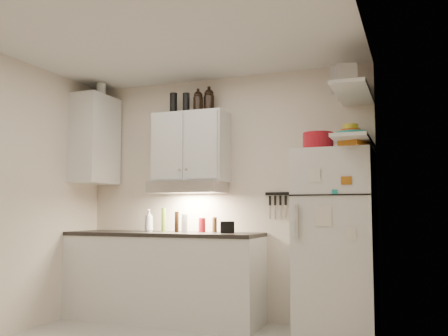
% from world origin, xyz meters
% --- Properties ---
extents(ceiling, '(3.20, 3.00, 0.02)m').
position_xyz_m(ceiling, '(0.00, 0.00, 2.61)').
color(ceiling, silver).
rests_on(ceiling, ground).
extents(back_wall, '(3.20, 0.02, 2.60)m').
position_xyz_m(back_wall, '(0.00, 1.51, 1.30)').
color(back_wall, beige).
rests_on(back_wall, ground).
extents(right_wall, '(0.02, 3.00, 2.60)m').
position_xyz_m(right_wall, '(1.61, 0.00, 1.30)').
color(right_wall, beige).
rests_on(right_wall, ground).
extents(base_cabinet, '(2.10, 0.60, 0.88)m').
position_xyz_m(base_cabinet, '(-0.55, 1.20, 0.44)').
color(base_cabinet, silver).
rests_on(base_cabinet, floor).
extents(countertop, '(2.10, 0.62, 0.04)m').
position_xyz_m(countertop, '(-0.55, 1.20, 0.90)').
color(countertop, black).
rests_on(countertop, base_cabinet).
extents(upper_cabinet, '(0.80, 0.33, 0.75)m').
position_xyz_m(upper_cabinet, '(-0.30, 1.33, 1.83)').
color(upper_cabinet, silver).
rests_on(upper_cabinet, back_wall).
extents(side_cabinet, '(0.33, 0.55, 1.00)m').
position_xyz_m(side_cabinet, '(-1.44, 1.20, 1.95)').
color(side_cabinet, silver).
rests_on(side_cabinet, left_wall).
extents(range_hood, '(0.76, 0.46, 0.12)m').
position_xyz_m(range_hood, '(-0.30, 1.27, 1.39)').
color(range_hood, silver).
rests_on(range_hood, back_wall).
extents(fridge, '(0.70, 0.68, 1.70)m').
position_xyz_m(fridge, '(1.25, 1.16, 0.85)').
color(fridge, silver).
rests_on(fridge, floor).
extents(shelf_hi, '(0.30, 0.95, 0.03)m').
position_xyz_m(shelf_hi, '(1.45, 1.02, 2.20)').
color(shelf_hi, silver).
rests_on(shelf_hi, right_wall).
extents(shelf_lo, '(0.30, 0.95, 0.03)m').
position_xyz_m(shelf_lo, '(1.45, 1.02, 1.76)').
color(shelf_lo, silver).
rests_on(shelf_lo, right_wall).
extents(knife_strip, '(0.42, 0.02, 0.03)m').
position_xyz_m(knife_strip, '(0.70, 1.49, 1.32)').
color(knife_strip, black).
rests_on(knife_strip, back_wall).
extents(dutch_oven, '(0.33, 0.33, 0.16)m').
position_xyz_m(dutch_oven, '(1.12, 1.08, 1.78)').
color(dutch_oven, '#AB1320').
rests_on(dutch_oven, fridge).
extents(book_stack, '(0.26, 0.28, 0.08)m').
position_xyz_m(book_stack, '(1.46, 0.90, 1.74)').
color(book_stack, '#AE6115').
rests_on(book_stack, fridge).
extents(spice_jar, '(0.07, 0.07, 0.11)m').
position_xyz_m(spice_jar, '(1.32, 1.02, 1.76)').
color(spice_jar, silver).
rests_on(spice_jar, fridge).
extents(stock_pot, '(0.28, 0.28, 0.18)m').
position_xyz_m(stock_pot, '(1.39, 1.34, 2.30)').
color(stock_pot, silver).
rests_on(stock_pot, shelf_hi).
extents(tin_a, '(0.24, 0.22, 0.22)m').
position_xyz_m(tin_a, '(1.37, 1.00, 2.33)').
color(tin_a, '#AAAAAD').
rests_on(tin_a, shelf_hi).
extents(tin_b, '(0.21, 0.21, 0.16)m').
position_xyz_m(tin_b, '(1.42, 0.74, 2.30)').
color(tin_b, '#AAAAAD').
rests_on(tin_b, shelf_hi).
extents(bowl_teal, '(0.24, 0.24, 0.10)m').
position_xyz_m(bowl_teal, '(1.41, 1.34, 1.82)').
color(bowl_teal, teal).
rests_on(bowl_teal, shelf_lo).
extents(bowl_orange, '(0.19, 0.19, 0.06)m').
position_xyz_m(bowl_orange, '(1.38, 1.38, 1.90)').
color(bowl_orange, '#E05915').
rests_on(bowl_orange, bowl_teal).
extents(bowl_yellow, '(0.15, 0.15, 0.05)m').
position_xyz_m(bowl_yellow, '(1.38, 1.38, 1.95)').
color(bowl_yellow, yellow).
rests_on(bowl_yellow, bowl_orange).
extents(plates, '(0.31, 0.31, 0.07)m').
position_xyz_m(plates, '(1.43, 1.00, 1.81)').
color(plates, teal).
rests_on(plates, shelf_lo).
extents(growler_a, '(0.14, 0.14, 0.25)m').
position_xyz_m(growler_a, '(-0.22, 1.34, 2.32)').
color(growler_a, black).
rests_on(growler_a, upper_cabinet).
extents(growler_b, '(0.12, 0.12, 0.27)m').
position_xyz_m(growler_b, '(-0.12, 1.40, 2.34)').
color(growler_b, black).
rests_on(growler_b, upper_cabinet).
extents(thermos_a, '(0.10, 0.10, 0.22)m').
position_xyz_m(thermos_a, '(-0.34, 1.30, 2.31)').
color(thermos_a, black).
rests_on(thermos_a, upper_cabinet).
extents(thermos_b, '(0.10, 0.10, 0.23)m').
position_xyz_m(thermos_b, '(-0.50, 1.32, 2.32)').
color(thermos_b, black).
rests_on(thermos_b, upper_cabinet).
extents(side_jar, '(0.13, 0.13, 0.14)m').
position_xyz_m(side_jar, '(-1.36, 1.18, 2.52)').
color(side_jar, silver).
rests_on(side_jar, side_cabinet).
extents(soap_bottle, '(0.11, 0.11, 0.27)m').
position_xyz_m(soap_bottle, '(-0.75, 1.24, 1.05)').
color(soap_bottle, silver).
rests_on(soap_bottle, countertop).
extents(pepper_mill, '(0.06, 0.06, 0.16)m').
position_xyz_m(pepper_mill, '(-0.03, 1.35, 1.00)').
color(pepper_mill, brown).
rests_on(pepper_mill, countertop).
extents(oil_bottle, '(0.05, 0.05, 0.25)m').
position_xyz_m(oil_bottle, '(-0.61, 1.31, 1.05)').
color(oil_bottle, '#50731C').
rests_on(oil_bottle, countertop).
extents(vinegar_bottle, '(0.05, 0.05, 0.22)m').
position_xyz_m(vinegar_bottle, '(-0.41, 1.23, 1.03)').
color(vinegar_bottle, black).
rests_on(vinegar_bottle, countertop).
extents(clear_bottle, '(0.07, 0.07, 0.19)m').
position_xyz_m(clear_bottle, '(-0.31, 1.21, 1.01)').
color(clear_bottle, silver).
rests_on(clear_bottle, countertop).
extents(red_jar, '(0.09, 0.09, 0.15)m').
position_xyz_m(red_jar, '(-0.16, 1.32, 1.00)').
color(red_jar, '#AB1320').
rests_on(red_jar, countertop).
extents(caddy, '(0.17, 0.15, 0.12)m').
position_xyz_m(caddy, '(0.16, 1.22, 0.98)').
color(caddy, black).
rests_on(caddy, countertop).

